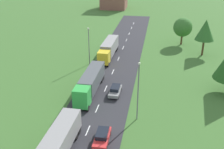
# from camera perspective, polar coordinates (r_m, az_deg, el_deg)

# --- Properties ---
(road) EXTENTS (10.00, 140.00, 0.06)m
(road) POSITION_cam_1_polar(r_m,az_deg,el_deg) (43.79, -3.43, -7.88)
(road) COLOR #2B2B30
(road) RESTS_ON ground
(lane_marking_centre) EXTENTS (0.16, 123.58, 0.01)m
(lane_marking_centre) POSITION_cam_1_polar(r_m,az_deg,el_deg) (42.37, -3.96, -9.05)
(lane_marking_centre) COLOR white
(lane_marking_centre) RESTS_ON road
(truck_lead) EXTENTS (2.62, 13.00, 3.55)m
(truck_lead) POSITION_cam_1_polar(r_m,az_deg,el_deg) (34.45, -11.51, -14.34)
(truck_lead) COLOR yellow
(truck_lead) RESTS_ON road
(truck_second) EXTENTS (2.52, 13.20, 3.55)m
(truck_second) POSITION_cam_1_polar(r_m,az_deg,el_deg) (48.74, -4.49, -1.58)
(truck_second) COLOR green
(truck_second) RESTS_ON road
(truck_third) EXTENTS (2.71, 12.90, 3.63)m
(truck_third) POSITION_cam_1_polar(r_m,az_deg,el_deg) (65.29, -0.68, 5.35)
(truck_third) COLOR yellow
(truck_third) RESTS_ON road
(car_second) EXTENTS (1.91, 4.60, 1.53)m
(car_second) POSITION_cam_1_polar(r_m,az_deg,el_deg) (37.36, -2.03, -12.67)
(car_second) COLOR red
(car_second) RESTS_ON road
(car_third) EXTENTS (1.81, 4.37, 1.48)m
(car_third) POSITION_cam_1_polar(r_m,az_deg,el_deg) (48.64, 0.67, -3.25)
(car_third) COLOR gray
(car_third) RESTS_ON road
(lamppost_second) EXTENTS (0.36, 0.36, 9.19)m
(lamppost_second) POSITION_cam_1_polar(r_m,az_deg,el_deg) (39.99, 5.38, -2.96)
(lamppost_second) COLOR slate
(lamppost_second) RESTS_ON ground
(lamppost_third) EXTENTS (0.36, 0.36, 8.24)m
(lamppost_third) POSITION_cam_1_polar(r_m,az_deg,el_deg) (60.54, -4.76, 6.20)
(lamppost_third) COLOR slate
(lamppost_third) RESTS_ON ground
(tree_birch) EXTENTS (4.43, 4.43, 8.62)m
(tree_birch) POSITION_cam_1_polar(r_m,az_deg,el_deg) (69.04, 18.60, 8.63)
(tree_birch) COLOR #513823
(tree_birch) RESTS_ON ground
(tree_elm) EXTENTS (4.95, 4.95, 7.16)m
(tree_elm) POSITION_cam_1_polar(r_m,az_deg,el_deg) (76.13, 14.31, 9.37)
(tree_elm) COLOR #513823
(tree_elm) RESTS_ON ground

